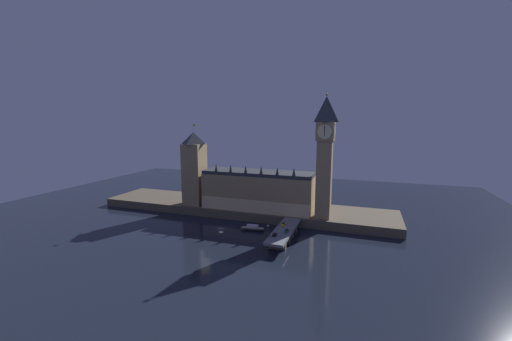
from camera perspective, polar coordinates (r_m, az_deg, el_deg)
ground_plane at (r=205.55m, az=-6.41°, el=-10.41°), size 400.00×400.00×0.00m
embankment at (r=238.65m, az=-2.34°, el=-6.82°), size 220.00×42.00×5.95m
parliament_hall at (r=223.64m, az=0.40°, el=-3.56°), size 78.01×23.88×32.46m
clock_tower at (r=202.76m, az=12.41°, el=3.05°), size 11.44×11.55×78.94m
victoria_tower at (r=238.21m, az=-11.14°, el=0.39°), size 14.57×14.57×59.89m
bridge at (r=185.89m, az=5.10°, el=-11.24°), size 10.75×46.00×6.02m
car_northbound_lead at (r=192.70m, az=5.00°, el=-9.65°), size 1.97×4.80×1.36m
car_northbound_trail at (r=175.15m, az=3.41°, el=-11.56°), size 1.96×4.13×1.56m
car_southbound_lead at (r=181.46m, az=5.59°, el=-10.84°), size 1.94×4.47×1.52m
pedestrian_near_rail at (r=174.19m, az=2.49°, el=-11.59°), size 0.38×0.38×1.80m
pedestrian_far_rail at (r=193.15m, az=4.32°, el=-9.49°), size 0.38×0.38×1.83m
street_lamp_near at (r=171.62m, az=2.21°, el=-10.66°), size 1.34×0.60×7.16m
boat_upstream at (r=200.17m, az=-0.64°, el=-10.48°), size 16.14×5.60×3.79m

